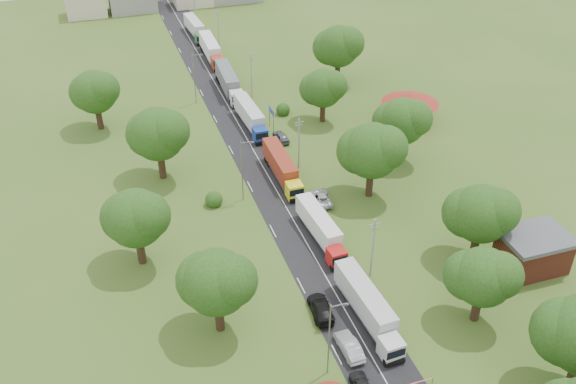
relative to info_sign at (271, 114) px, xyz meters
name	(u,v)px	position (x,y,z in m)	size (l,w,h in m)	color
ground	(311,251)	(-5.20, -35.00, -3.00)	(260.00, 260.00, 0.00)	#38561C
road	(268,176)	(-5.20, -15.00, -3.00)	(8.00, 200.00, 0.04)	black
info_sign	(271,114)	(0.00, 0.00, 0.00)	(0.12, 3.10, 4.10)	slate
pole_1	(373,247)	(0.30, -42.00, 1.68)	(1.60, 0.24, 9.00)	gray
pole_2	(299,142)	(0.30, -14.00, 1.68)	(1.60, 0.24, 9.00)	gray
pole_3	(251,75)	(0.30, 14.00, 1.68)	(1.60, 0.24, 9.00)	gray
pole_4	(218,28)	(0.30, 42.00, 1.68)	(1.60, 0.24, 9.00)	gray
lamp_0	(331,336)	(-10.55, -55.00, 2.55)	(2.03, 0.22, 10.00)	slate
lamp_1	(243,168)	(-10.55, -20.00, 2.55)	(2.03, 0.22, 10.00)	slate
lamp_2	(195,76)	(-10.55, 15.00, 2.55)	(2.03, 0.22, 10.00)	slate
tree_2	(482,276)	(8.79, -52.86, 3.59)	(8.00, 8.00, 10.10)	#382616
tree_3	(481,213)	(14.79, -42.84, 4.22)	(8.80, 8.80, 11.07)	#382616
tree_4	(372,150)	(7.79, -24.83, 4.85)	(9.60, 9.60, 12.05)	#382616
tree_5	(402,121)	(16.79, -16.84, 4.22)	(8.80, 8.80, 11.07)	#382616
tree_6	(323,88)	(9.79, 0.14, 3.59)	(8.00, 8.00, 10.10)	#382616
tree_7	(338,46)	(18.79, 15.17, 4.85)	(9.60, 9.60, 12.05)	#382616
tree_10	(216,281)	(-20.21, -44.84, 4.22)	(8.80, 8.80, 11.07)	#382616
tree_11	(135,217)	(-27.21, -29.84, 4.22)	(8.80, 8.80, 11.07)	#382616
tree_12	(158,134)	(-21.21, -9.83, 4.85)	(9.60, 9.60, 12.05)	#382616
tree_13	(94,91)	(-29.21, 10.16, 4.22)	(8.80, 8.80, 11.07)	#382616
house_brick	(533,251)	(20.80, -47.00, -0.35)	(8.60, 6.60, 5.20)	maroon
house_cream	(410,103)	(24.80, -5.00, 0.64)	(10.08, 10.08, 5.80)	beige
truck_0	(368,306)	(-3.35, -49.08, -0.87)	(3.12, 14.57, 4.03)	silver
truck_1	(321,228)	(-3.11, -32.97, -1.02)	(2.98, 13.54, 3.74)	red
truck_2	(282,167)	(-3.31, -16.22, -0.91)	(2.49, 14.19, 3.94)	yellow
truck_3	(251,117)	(-3.31, 2.02, -0.92)	(2.87, 14.19, 3.92)	navy
truck_4	(228,81)	(-3.47, 17.71, -0.75)	(3.16, 15.36, 4.25)	silver
truck_5	(211,49)	(-2.97, 35.64, -0.78)	(2.82, 15.14, 4.19)	#A33019
truck_6	(195,28)	(-3.40, 50.99, -0.99)	(3.08, 13.74, 3.79)	#26662E
car_lane_mid	(349,346)	(-7.32, -53.00, -2.16)	(1.77, 5.09, 1.68)	#A8ABB1
car_lane_rear	(321,308)	(-8.20, -46.40, -2.16)	(2.35, 5.79, 1.68)	black
car_verge_near	(321,198)	(0.30, -24.38, -2.24)	(2.54, 5.51, 1.53)	#B1B1B1
car_verge_far	(281,137)	(0.30, -4.63, -2.21)	(1.86, 4.62, 1.57)	#4E5155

